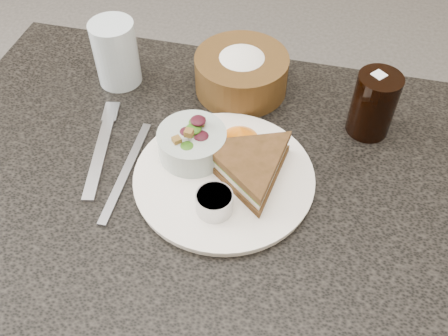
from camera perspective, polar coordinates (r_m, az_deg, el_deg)
dining_table at (r=1.12m, az=-1.09°, el=-13.76°), size 1.00×0.70×0.75m
dinner_plate at (r=0.80m, az=0.00°, el=-1.11°), size 0.29×0.29×0.01m
sandwich at (r=0.78m, az=2.95°, el=0.26°), size 0.24×0.24×0.05m
salad_bowl at (r=0.81m, az=-3.68°, el=3.23°), size 0.12×0.12×0.07m
dressing_ramekin at (r=0.74m, az=-1.10°, el=-3.96°), size 0.07×0.07×0.03m
orange_wedge at (r=0.84m, az=1.87°, el=4.00°), size 0.09×0.09×0.03m
fork at (r=0.87m, az=-13.97°, el=1.68°), size 0.06×0.20×0.01m
knife at (r=0.83m, az=-11.10°, el=-0.31°), size 0.02×0.22×0.00m
bread_basket at (r=0.94m, az=2.02°, el=11.39°), size 0.21×0.21×0.10m
cola_glass at (r=0.88m, az=16.80°, el=7.26°), size 0.10×0.10×0.13m
water_glass at (r=0.97m, az=-12.25°, el=12.70°), size 0.10×0.10×0.12m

